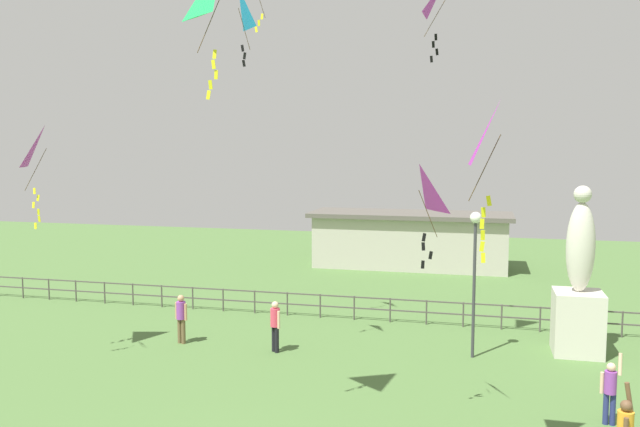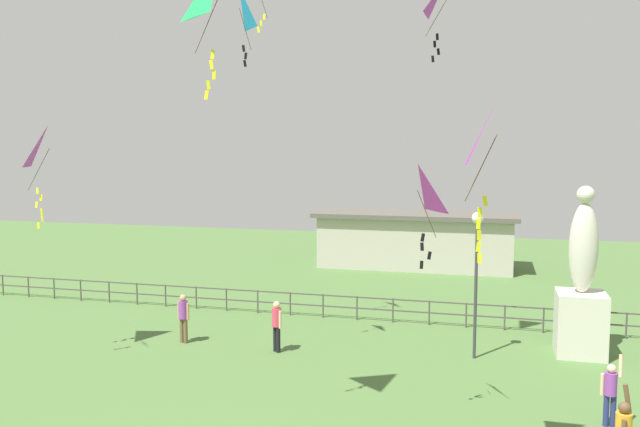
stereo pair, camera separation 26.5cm
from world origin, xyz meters
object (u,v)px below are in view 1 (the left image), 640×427
(person_0, at_px, (275,323))
(kite_2, at_px, (500,140))
(statue_monument, at_px, (578,298))
(kite_4, at_px, (239,10))
(kite_3, at_px, (419,193))
(person_2, at_px, (181,316))
(person_4, at_px, (610,388))
(kite_6, at_px, (445,2))
(kite_7, at_px, (46,151))
(lamppost, at_px, (475,253))

(person_0, distance_m, kite_2, 11.48)
(statue_monument, relative_size, kite_4, 2.42)
(kite_2, xyz_separation_m, kite_3, (-1.74, 2.67, -1.20))
(person_2, xyz_separation_m, person_4, (13.10, -3.52, -0.06))
(person_2, height_order, kite_6, kite_6)
(statue_monument, height_order, kite_2, kite_2)
(person_0, relative_size, kite_6, 0.71)
(person_4, bearing_deg, statue_monument, 89.95)
(kite_6, bearing_deg, person_4, -40.98)
(statue_monument, relative_size, kite_3, 2.23)
(person_0, height_order, kite_4, kite_4)
(kite_4, bearing_deg, person_0, 69.77)
(kite_2, bearing_deg, person_2, 144.72)
(person_0, distance_m, kite_3, 8.22)
(kite_3, height_order, kite_7, kite_7)
(person_4, height_order, kite_2, kite_2)
(kite_2, xyz_separation_m, kite_6, (-1.51, 7.52, 4.24))
(kite_3, relative_size, kite_4, 1.08)
(lamppost, distance_m, person_4, 6.06)
(kite_2, bearing_deg, statue_monument, 73.17)
(person_0, distance_m, person_2, 3.45)
(person_0, xyz_separation_m, person_2, (-3.44, 0.12, -0.00))
(person_0, bearing_deg, statue_monument, 13.27)
(person_0, xyz_separation_m, kite_7, (-6.74, -2.28, 5.64))
(statue_monument, xyz_separation_m, lamppost, (-3.31, -1.25, 1.55))
(kite_3, xyz_separation_m, kite_4, (-5.63, 2.94, 5.09))
(kite_6, bearing_deg, kite_3, -92.70)
(kite_2, bearing_deg, person_4, 52.74)
(lamppost, bearing_deg, person_0, -170.78)
(person_2, height_order, kite_2, kite_2)
(kite_6, xyz_separation_m, kite_7, (-12.04, -2.66, -4.48))
(person_2, distance_m, kite_7, 6.96)
(kite_2, height_order, kite_4, kite_4)
(statue_monument, xyz_separation_m, kite_7, (-16.40, -4.56, 4.77))
(person_2, relative_size, kite_7, 0.53)
(person_0, relative_size, kite_7, 0.53)
(kite_4, bearing_deg, kite_2, -37.30)
(person_0, bearing_deg, kite_3, -41.37)
(person_2, bearing_deg, person_0, -2.00)
(person_4, relative_size, kite_3, 0.74)
(kite_2, xyz_separation_m, kite_7, (-13.55, 4.86, -0.24))
(kite_7, bearing_deg, kite_4, 6.99)
(kite_6, bearing_deg, statue_monument, 23.50)
(kite_2, bearing_deg, kite_3, 123.09)
(kite_7, bearing_deg, kite_6, 12.46)
(statue_monument, xyz_separation_m, kite_3, (-4.59, -6.74, 3.82))
(kite_7, bearing_deg, lamppost, 14.19)
(person_2, bearing_deg, kite_2, -35.28)
(lamppost, distance_m, kite_3, 6.08)
(person_0, height_order, person_4, person_4)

